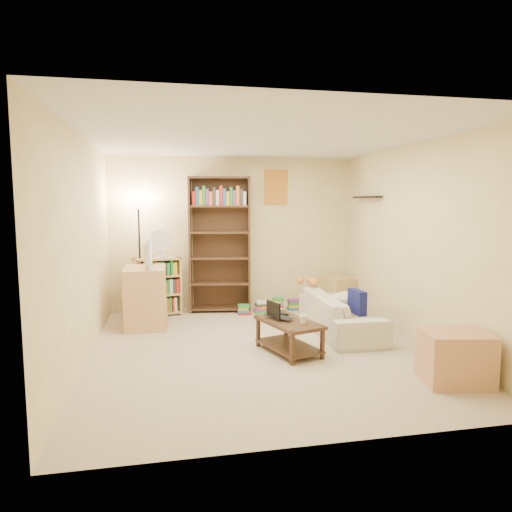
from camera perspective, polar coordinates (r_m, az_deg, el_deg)
name	(u,v)px	position (r m, az deg, el deg)	size (l,w,h in m)	color
room	(262,215)	(5.37, 0.72, 5.20)	(4.50, 4.54, 2.52)	#C6B095
sofa	(340,313)	(6.39, 10.47, -7.03)	(0.76, 1.81, 0.52)	#BDB89D
navy_pillow	(357,302)	(6.02, 12.52, -5.61)	(0.34, 0.10, 0.31)	#121651
cream_blanket	(348,299)	(6.44, 11.46, -5.26)	(0.48, 0.34, 0.21)	beige
tabby_cat	(310,281)	(6.90, 6.81, -3.16)	(0.41, 0.16, 0.14)	orange
coffee_table	(289,333)	(5.46, 4.13, -9.52)	(0.72, 0.97, 0.38)	#3C2117
laptop	(282,317)	(5.53, 3.29, -7.59)	(0.42, 0.45, 0.03)	black
laptop_screen	(273,310)	(5.45, 2.18, -6.73)	(0.01, 0.29, 0.19)	white
mug	(303,319)	(5.30, 5.93, -7.89)	(0.12, 0.12, 0.10)	white
tv_remote	(283,314)	(5.70, 3.37, -7.23)	(0.05, 0.15, 0.02)	black
tv_stand	(146,297)	(6.73, -13.62, -4.97)	(0.57, 0.80, 0.85)	tan
television	(145,253)	(6.63, -13.77, 0.42)	(0.10, 0.73, 0.42)	black
tall_bookshelf	(220,241)	(7.37, -4.55, 1.86)	(1.01, 0.46, 2.17)	#462D1B
short_bookshelf	(157,287)	(7.31, -12.22, -3.79)	(0.76, 0.46, 0.91)	tan
desk_fan	(160,243)	(7.17, -11.95, 1.58)	(0.32, 0.18, 0.44)	silver
floor_lamp	(139,225)	(7.22, -14.44, 3.80)	(0.30, 0.30, 1.79)	black
side_table	(338,293)	(7.80, 10.27, -4.53)	(0.46, 0.46, 0.53)	tan
end_cabinet	(455,357)	(4.97, 23.65, -11.51)	(0.61, 0.51, 0.51)	tan
book_stacks	(270,306)	(7.43, 1.78, -6.29)	(1.05, 0.29, 0.23)	red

